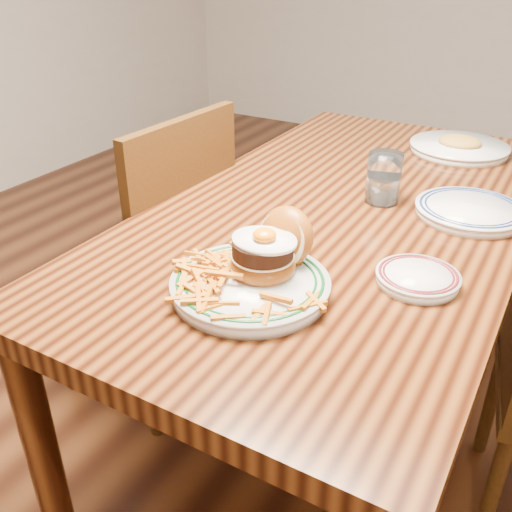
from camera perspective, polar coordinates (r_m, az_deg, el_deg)
The scene contains 8 objects.
floor at distance 1.89m, azimuth 7.28°, elevation -16.24°, with size 6.00×6.00×0.00m, color black.
table at distance 1.50m, azimuth 8.83°, elevation 1.95°, with size 0.85×1.60×0.75m.
chair_left at distance 1.75m, azimuth -9.88°, elevation 0.05°, with size 0.46×0.46×0.94m.
main_plate at distance 1.07m, azimuth 0.04°, elevation -1.52°, with size 0.30×0.32×0.15m.
side_plate at distance 1.15m, azimuth 15.87°, elevation -2.05°, with size 0.16×0.16×0.02m.
rear_plate at distance 1.47m, azimuth 20.64°, elevation 4.31°, with size 0.26×0.26×0.03m.
water_glass at distance 1.48m, azimuth 12.63°, elevation 7.34°, with size 0.09×0.09×0.13m.
far_plate at distance 1.93m, azimuth 19.64°, elevation 10.21°, with size 0.30×0.30×0.05m.
Camera 1 is at (0.46, -1.26, 1.33)m, focal length 40.00 mm.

